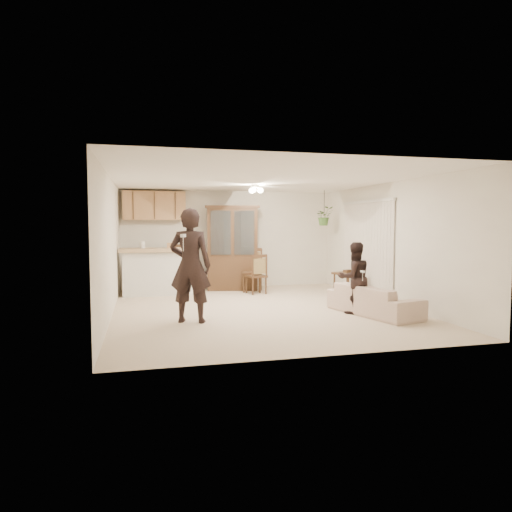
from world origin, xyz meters
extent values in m
plane|color=tan|center=(0.00, 0.00, 0.00)|extent=(6.50, 6.50, 0.00)
cube|color=white|center=(0.00, 0.00, 2.50)|extent=(5.50, 6.50, 0.02)
cube|color=beige|center=(0.00, 3.25, 1.25)|extent=(5.50, 0.02, 2.50)
cube|color=beige|center=(0.00, -3.25, 1.25)|extent=(5.50, 0.02, 2.50)
cube|color=beige|center=(-2.75, 0.00, 1.25)|extent=(0.02, 6.50, 2.50)
cube|color=beige|center=(2.75, 0.00, 1.25)|extent=(0.02, 6.50, 2.50)
cube|color=silver|center=(-1.85, 2.35, 0.50)|extent=(1.60, 0.55, 1.00)
cube|color=tan|center=(-1.85, 2.35, 1.05)|extent=(1.75, 0.70, 0.08)
cube|color=#9B6E43|center=(-1.90, 3.07, 2.10)|extent=(1.50, 0.34, 0.70)
imported|color=#335B24|center=(2.30, 2.40, 1.85)|extent=(0.43, 0.37, 0.48)
cylinder|color=black|center=(2.30, 2.40, 2.17)|extent=(0.01, 0.01, 0.65)
imported|color=beige|center=(1.88, -1.00, 0.37)|extent=(1.18, 2.00, 0.73)
imported|color=black|center=(-1.43, -0.85, 0.90)|extent=(0.76, 0.62, 1.80)
imported|color=black|center=(1.58, -0.82, 0.68)|extent=(0.67, 0.53, 1.35)
cube|color=#3B2215|center=(-0.01, 2.72, 0.41)|extent=(1.30, 0.71, 0.82)
cube|color=#3B2215|center=(-0.01, 2.72, 1.44)|extent=(1.29, 0.65, 1.23)
cube|color=silver|center=(-0.01, 2.72, 1.44)|extent=(1.05, 0.22, 1.08)
cube|color=#3B2215|center=(-0.01, 2.72, 2.07)|extent=(1.41, 0.75, 0.06)
cube|color=#3B2215|center=(2.24, 0.85, 0.55)|extent=(0.68, 0.68, 0.04)
cube|color=#3B2215|center=(2.24, 0.85, 0.16)|extent=(0.57, 0.57, 0.03)
cube|color=#3B2215|center=(2.24, 0.85, 0.60)|extent=(0.22, 0.19, 0.06)
cube|color=#3B2215|center=(-1.24, 2.55, 0.51)|extent=(0.53, 0.53, 0.06)
cube|color=olive|center=(-1.24, 2.55, 0.82)|extent=(0.38, 0.06, 0.45)
cube|color=#3B2215|center=(-1.24, 2.55, 1.11)|extent=(0.47, 0.07, 0.09)
cube|color=#3B2215|center=(0.40, 2.29, 0.47)|extent=(0.59, 0.59, 0.05)
cube|color=olive|center=(0.40, 2.29, 0.75)|extent=(0.34, 0.14, 0.41)
cube|color=#3B2215|center=(0.40, 2.29, 1.02)|extent=(0.42, 0.17, 0.08)
cube|color=#3B2215|center=(0.40, 1.94, 0.42)|extent=(0.50, 0.50, 0.05)
cube|color=olive|center=(0.40, 1.94, 0.67)|extent=(0.31, 0.10, 0.36)
cube|color=#3B2215|center=(0.40, 1.94, 0.91)|extent=(0.38, 0.12, 0.07)
cube|color=white|center=(-1.57, -1.28, 1.47)|extent=(0.10, 0.17, 0.05)
cube|color=white|center=(1.59, -1.12, 0.81)|extent=(0.04, 0.12, 0.04)
camera|label=1|loc=(-2.19, -8.46, 1.65)|focal=32.00mm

